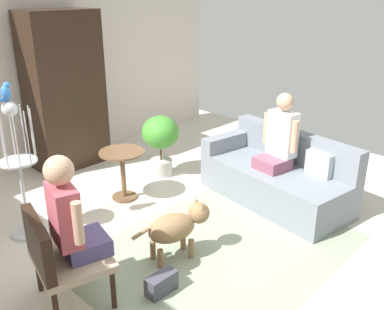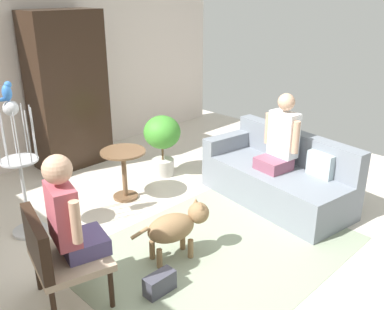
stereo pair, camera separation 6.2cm
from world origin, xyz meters
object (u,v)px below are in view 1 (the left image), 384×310
(round_end_table, at_px, (123,167))
(dog, at_px, (177,226))
(couch, at_px, (276,177))
(potted_plant, at_px, (160,138))
(bird_cage_stand, at_px, (20,173))
(person_on_couch, at_px, (280,138))
(handbag, at_px, (161,284))
(person_on_armchair, at_px, (70,215))
(armoire_cabinet, at_px, (65,91))
(parrot, at_px, (6,92))
(armchair, at_px, (57,254))

(round_end_table, height_order, dog, round_end_table)
(couch, bearing_deg, potted_plant, 106.92)
(bird_cage_stand, relative_size, potted_plant, 1.70)
(couch, distance_m, person_on_couch, 0.52)
(couch, xyz_separation_m, handbag, (-2.17, -0.29, -0.21))
(person_on_armchair, xyz_separation_m, round_end_table, (1.41, 1.20, -0.38))
(couch, relative_size, armoire_cabinet, 0.88)
(couch, xyz_separation_m, parrot, (-2.52, 1.45, 1.24))
(dog, xyz_separation_m, parrot, (-0.82, 1.45, 1.20))
(parrot, bearing_deg, couch, -29.88)
(dog, height_order, potted_plant, potted_plant)
(couch, height_order, handbag, couch)
(person_on_armchair, xyz_separation_m, armoire_cabinet, (1.57, 2.67, 0.30))
(armchair, height_order, dog, armchair)
(armchair, distance_m, round_end_table, 1.93)
(dog, distance_m, bird_cage_stand, 1.70)
(person_on_armchair, distance_m, potted_plant, 2.64)
(armchair, height_order, armoire_cabinet, armoire_cabinet)
(couch, relative_size, person_on_armchair, 2.20)
(armchair, distance_m, potted_plant, 2.72)
(person_on_couch, bearing_deg, dog, 179.45)
(person_on_couch, xyz_separation_m, bird_cage_stand, (-2.48, 1.47, -0.11))
(handbag, bearing_deg, person_on_couch, 7.10)
(armchair, bearing_deg, round_end_table, 37.16)
(dog, bearing_deg, potted_plant, 52.19)
(bird_cage_stand, bearing_deg, round_end_table, -3.61)
(armoire_cabinet, bearing_deg, person_on_couch, -68.93)
(parrot, bearing_deg, round_end_table, -3.57)
(armchair, distance_m, dog, 1.15)
(person_on_couch, xyz_separation_m, person_on_armchair, (-2.67, 0.19, -0.02))
(person_on_armchair, distance_m, dog, 1.11)
(dog, bearing_deg, person_on_armchair, 170.12)
(person_on_couch, distance_m, potted_plant, 1.68)
(person_on_armchair, relative_size, round_end_table, 1.41)
(person_on_couch, height_order, parrot, parrot)
(person_on_couch, bearing_deg, parrot, 149.52)
(round_end_table, relative_size, bird_cage_stand, 0.43)
(dog, relative_size, handbag, 2.77)
(round_end_table, xyz_separation_m, potted_plant, (0.81, 0.20, 0.12))
(bird_cage_stand, bearing_deg, armchair, -104.46)
(round_end_table, relative_size, handbag, 2.19)
(bird_cage_stand, relative_size, handbag, 5.09)
(armchair, relative_size, handbag, 2.91)
(person_on_armchair, height_order, round_end_table, person_on_armchair)
(couch, height_order, armoire_cabinet, armoire_cabinet)
(armchair, distance_m, handbag, 0.91)
(dog, height_order, armoire_cabinet, armoire_cabinet)
(parrot, bearing_deg, dog, -60.61)
(person_on_armchair, distance_m, armoire_cabinet, 3.11)
(potted_plant, height_order, handbag, potted_plant)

